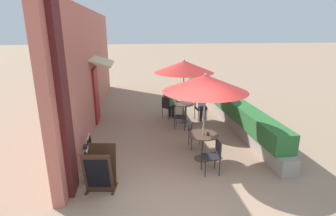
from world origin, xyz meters
The scene contains 18 objects.
ground_plane centered at (0.00, 0.00, 0.00)m, with size 120.00×120.00×0.00m, color #9E7F66.
cafe_facade_wall centered at (-2.54, 5.77, 2.09)m, with size 0.98×11.80×4.20m.
planter_hedge centered at (2.75, 5.80, 0.54)m, with size 0.60×10.80×1.01m.
patio_table_near centered at (0.88, 1.68, 0.56)m, with size 0.83×0.83×0.75m.
patio_umbrella_near centered at (0.88, 1.68, 2.16)m, with size 2.23×2.23×2.43m.
cafe_chair_near_left centered at (0.80, 2.44, 0.52)m, with size 0.40×0.40×0.87m.
cafe_chair_near_right centered at (0.97, 0.93, 0.52)m, with size 0.40×0.40×0.87m.
coffee_cup_near centered at (0.99, 1.58, 0.79)m, with size 0.07×0.07×0.09m.
patio_table_mid centered at (0.93, 4.78, 0.56)m, with size 0.83×0.83×0.75m.
patio_umbrella_mid centered at (0.93, 4.78, 2.16)m, with size 2.23×2.23×2.43m.
cafe_chair_mid_left centered at (0.37, 5.29, 0.52)m, with size 0.56×0.56×0.87m.
seated_patron_mid_left centered at (0.46, 5.37, 0.69)m, with size 0.51×0.50×1.25m.
cafe_chair_mid_right centered at (0.76, 4.04, 0.52)m, with size 0.51×0.51×0.87m.
cafe_chair_mid_back centered at (1.65, 5.00, 0.52)m, with size 0.47×0.47×0.87m.
seated_patron_mid_back centered at (1.67, 4.89, 0.69)m, with size 0.39×0.46×1.25m.
coffee_cup_mid centered at (0.85, 4.93, 0.79)m, with size 0.07×0.07×0.09m.
bicycle_leaning centered at (-2.20, 1.60, 0.35)m, with size 0.17×1.70×0.76m.
menu_board centered at (-1.76, 0.57, 0.50)m, with size 0.71×0.72×1.01m.
Camera 1 is at (-0.94, -4.76, 3.51)m, focal length 28.00 mm.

